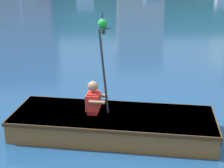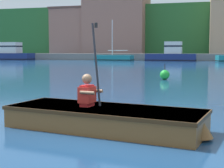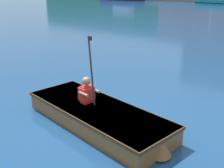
% 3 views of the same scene
% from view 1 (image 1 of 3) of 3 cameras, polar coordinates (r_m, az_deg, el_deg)
% --- Properties ---
extents(ground_plane, '(300.00, 300.00, 0.00)m').
position_cam_1_polar(ground_plane, '(5.67, 2.26, -9.17)').
color(ground_plane, navy).
extents(rowboat_foreground, '(3.54, 1.77, 0.37)m').
position_cam_1_polar(rowboat_foreground, '(5.74, 0.64, -6.46)').
color(rowboat_foreground, brown).
rests_on(rowboat_foreground, ground).
extents(person_paddler, '(0.39, 0.40, 1.41)m').
position_cam_1_polar(person_paddler, '(5.63, -3.02, -2.37)').
color(person_paddler, red).
rests_on(person_paddler, rowboat_foreground).
extents(channel_buoy, '(0.44, 0.44, 0.72)m').
position_cam_1_polar(channel_buoy, '(15.55, -1.58, 10.03)').
color(channel_buoy, green).
rests_on(channel_buoy, ground).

